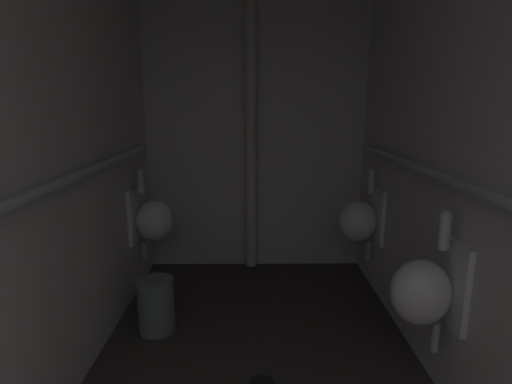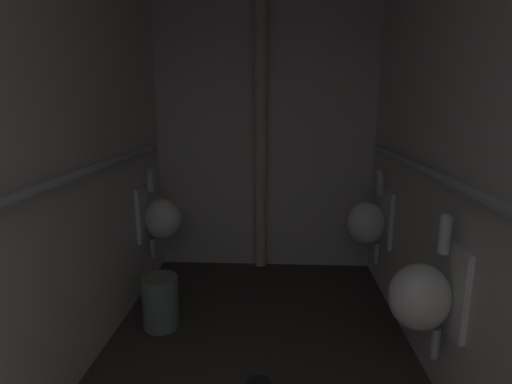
# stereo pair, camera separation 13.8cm
# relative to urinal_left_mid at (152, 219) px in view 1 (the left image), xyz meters

# --- Properties ---
(wall_left) EXTENTS (0.06, 3.82, 2.43)m
(wall_left) POSITION_rel_urinal_left_mid_xyz_m (-0.18, -1.31, 0.60)
(wall_left) COLOR silver
(wall_left) RESTS_ON ground
(wall_right) EXTENTS (0.06, 3.82, 2.43)m
(wall_right) POSITION_rel_urinal_left_mid_xyz_m (1.85, -1.31, 0.60)
(wall_right) COLOR silver
(wall_right) RESTS_ON ground
(wall_back) EXTENTS (2.09, 0.06, 2.43)m
(wall_back) POSITION_rel_urinal_left_mid_xyz_m (0.84, 0.57, 0.60)
(wall_back) COLOR silver
(wall_back) RESTS_ON ground
(urinal_left_mid) EXTENTS (0.32, 0.30, 0.76)m
(urinal_left_mid) POSITION_rel_urinal_left_mid_xyz_m (0.00, 0.00, 0.00)
(urinal_left_mid) COLOR white
(urinal_right_mid) EXTENTS (0.32, 0.30, 0.76)m
(urinal_right_mid) POSITION_rel_urinal_left_mid_xyz_m (1.67, -1.26, 0.00)
(urinal_right_mid) COLOR white
(urinal_right_far) EXTENTS (0.32, 0.30, 0.76)m
(urinal_right_far) POSITION_rel_urinal_left_mid_xyz_m (1.67, -0.03, 0.00)
(urinal_right_far) COLOR white
(supply_pipe_left) EXTENTS (0.06, 3.08, 0.06)m
(supply_pipe_left) POSITION_rel_urinal_left_mid_xyz_m (-0.09, -1.31, 0.55)
(supply_pipe_left) COLOR #B2B2B2
(supply_pipe_right) EXTENTS (0.06, 3.02, 0.06)m
(supply_pipe_right) POSITION_rel_urinal_left_mid_xyz_m (1.76, -1.31, 0.55)
(supply_pipe_right) COLOR #B2B2B2
(standpipe_back_wall) EXTENTS (0.10, 0.10, 2.38)m
(standpipe_back_wall) POSITION_rel_urinal_left_mid_xyz_m (0.80, 0.46, 0.60)
(standpipe_back_wall) COLOR beige
(standpipe_back_wall) RESTS_ON ground
(floor_drain) EXTENTS (0.14, 0.14, 0.01)m
(floor_drain) POSITION_rel_urinal_left_mid_xyz_m (0.86, -1.16, -0.61)
(floor_drain) COLOR black
(floor_drain) RESTS_ON ground
(waste_bin) EXTENTS (0.25, 0.25, 0.37)m
(waste_bin) POSITION_rel_urinal_left_mid_xyz_m (0.15, -0.61, -0.43)
(waste_bin) COLOR slate
(waste_bin) RESTS_ON ground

